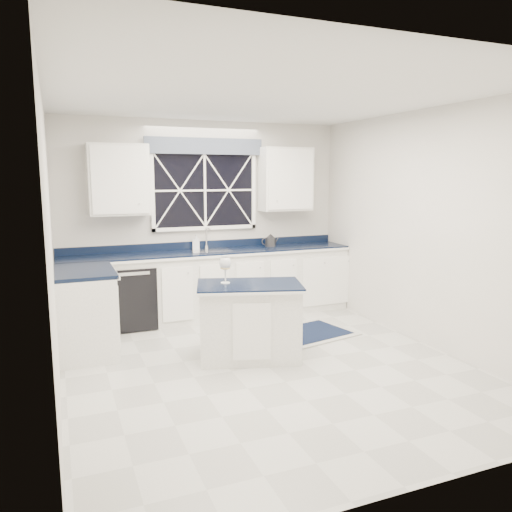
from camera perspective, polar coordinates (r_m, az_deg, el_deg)
name	(u,v)px	position (r m, az deg, el deg)	size (l,w,h in m)	color
ground	(267,366)	(5.30, 1.29, -12.45)	(4.50, 4.50, 0.00)	beige
back_wall	(204,219)	(7.07, -5.92, 4.24)	(4.00, 0.10, 2.70)	silver
base_cabinets	(191,290)	(6.68, -7.41, -3.89)	(3.99, 1.60, 0.90)	white
countertop	(211,252)	(6.84, -5.16, 0.45)	(3.98, 0.64, 0.04)	black
dishwasher	(131,296)	(6.71, -14.14, -4.40)	(0.60, 0.58, 0.82)	black
window	(205,185)	(7.00, -5.87, 8.13)	(1.65, 0.09, 1.26)	black
upper_cabinets	(207,180)	(6.89, -5.59, 8.69)	(3.10, 0.34, 0.90)	white
faucet	(207,237)	(7.00, -5.64, 2.12)	(0.05, 0.20, 0.30)	silver
island	(249,321)	(5.40, -0.76, -7.41)	(1.24, 0.95, 0.82)	white
rug	(300,335)	(6.25, 5.08, -8.97)	(1.47, 1.07, 0.02)	#ADADA8
kettle	(270,241)	(7.21, 1.65, 1.77)	(0.26, 0.17, 0.18)	#323235
wine_glass	(225,264)	(5.29, -3.54, -0.94)	(0.13, 0.13, 0.30)	silver
soap_bottle	(196,242)	(6.99, -6.87, 1.65)	(0.09, 0.10, 0.21)	silver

